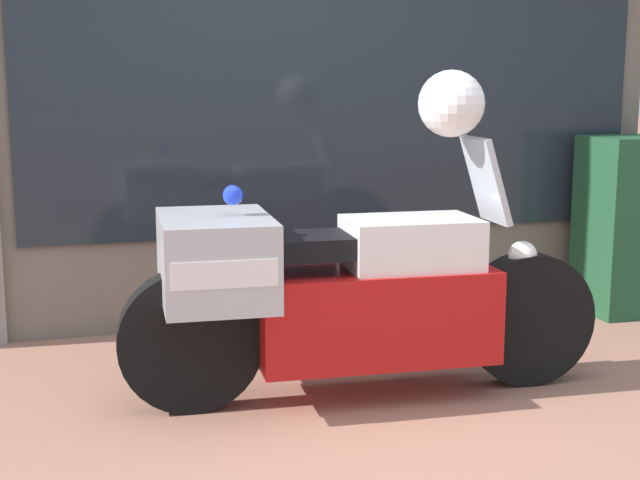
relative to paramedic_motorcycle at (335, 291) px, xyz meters
The scene contains 4 objects.
ground_plane 0.68m from the paramedic_motorcycle, 86.39° to the right, with size 60.00×60.00×0.00m, color #9E6B56.
window_display 1.65m from the paramedic_motorcycle, 74.50° to the left, with size 3.61×0.30×1.90m.
paramedic_motorcycle is the anchor object (origin of this frame).
white_helmet 1.01m from the paramedic_motorcycle, ahead, with size 0.31×0.31×0.31m, color white.
Camera 1 is at (-1.20, -3.36, 1.47)m, focal length 50.00 mm.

